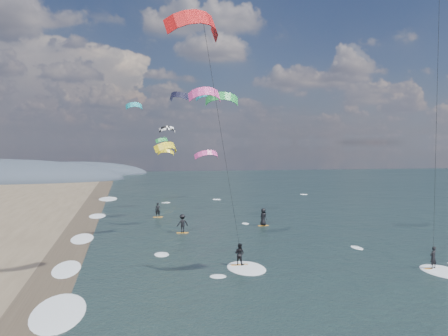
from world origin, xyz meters
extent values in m
cube|color=#382D23|center=(-12.00, 10.00, 0.00)|extent=(3.00, 240.00, 0.00)
ellipsoid|color=#3D4756|center=(-22.00, 120.00, 0.00)|extent=(40.00, 18.00, 7.00)
cube|color=orange|center=(13.28, 10.24, 0.03)|extent=(1.23, 0.37, 0.05)
imported|color=black|center=(13.28, 10.24, 0.81)|extent=(0.65, 0.53, 1.52)
ellipsoid|color=white|center=(13.58, 9.44, 0.00)|extent=(2.60, 4.20, 0.12)
cylinder|color=black|center=(11.28, 7.24, 9.83)|extent=(0.02, 0.02, 18.52)
cube|color=orange|center=(0.45, 13.73, 0.03)|extent=(1.21, 0.37, 0.06)
imported|color=black|center=(0.45, 13.73, 0.83)|extent=(0.95, 0.93, 1.54)
ellipsoid|color=white|center=(0.75, 12.93, 0.00)|extent=(2.60, 4.20, 0.12)
cylinder|color=black|center=(-1.30, 10.73, 8.49)|extent=(0.02, 0.02, 15.97)
cube|color=orange|center=(-2.14, 27.16, 0.03)|extent=(1.10, 0.35, 0.05)
imported|color=black|center=(-2.14, 27.16, 0.93)|extent=(1.27, 0.93, 1.76)
cube|color=orange|center=(6.58, 29.65, 0.03)|extent=(1.10, 0.35, 0.05)
imported|color=black|center=(6.58, 29.65, 0.94)|extent=(0.92, 1.04, 1.78)
cube|color=orange|center=(-3.87, 37.75, 0.03)|extent=(1.10, 0.35, 0.05)
imported|color=black|center=(-3.87, 37.75, 0.87)|extent=(0.63, 0.44, 1.64)
ellipsoid|color=white|center=(-10.80, 6.00, 0.00)|extent=(2.40, 5.40, 0.11)
ellipsoid|color=white|center=(-10.80, 15.00, 0.00)|extent=(2.40, 5.40, 0.11)
ellipsoid|color=white|center=(-10.80, 26.00, 0.00)|extent=(2.40, 5.40, 0.11)
ellipsoid|color=white|center=(-10.80, 40.00, 0.00)|extent=(2.40, 5.40, 0.11)
ellipsoid|color=white|center=(-10.80, 58.00, 0.00)|extent=(2.40, 5.40, 0.11)
camera|label=1|loc=(-7.21, -20.22, 8.68)|focal=40.00mm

